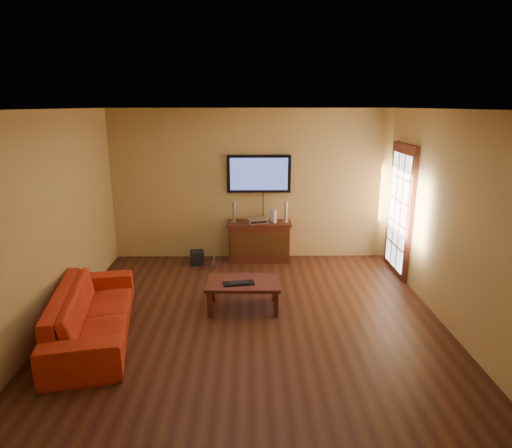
{
  "coord_description": "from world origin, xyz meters",
  "views": [
    {
      "loc": [
        -0.01,
        -5.1,
        2.75
      ],
      "look_at": [
        0.07,
        0.8,
        1.1
      ],
      "focal_mm": 30.0,
      "sensor_mm": 36.0,
      "label": 1
    }
  ],
  "objects_px": {
    "sofa": "(92,305)",
    "keyboard": "(239,283)",
    "media_console": "(259,241)",
    "speaker_left": "(234,213)",
    "bottle": "(214,263)",
    "speaker_right": "(286,213)",
    "av_receiver": "(257,221)",
    "television": "(259,174)",
    "subwoofer": "(197,257)",
    "game_console": "(273,216)",
    "coffee_table": "(243,285)"
  },
  "relations": [
    {
      "from": "sofa",
      "to": "keyboard",
      "type": "height_order",
      "value": "sofa"
    },
    {
      "from": "media_console",
      "to": "speaker_left",
      "type": "height_order",
      "value": "speaker_left"
    },
    {
      "from": "bottle",
      "to": "speaker_right",
      "type": "bearing_deg",
      "value": 18.87
    },
    {
      "from": "av_receiver",
      "to": "keyboard",
      "type": "bearing_deg",
      "value": -116.73
    },
    {
      "from": "television",
      "to": "subwoofer",
      "type": "bearing_deg",
      "value": -162.45
    },
    {
      "from": "television",
      "to": "speaker_right",
      "type": "bearing_deg",
      "value": -17.01
    },
    {
      "from": "speaker_right",
      "to": "subwoofer",
      "type": "height_order",
      "value": "speaker_right"
    },
    {
      "from": "television",
      "to": "av_receiver",
      "type": "xyz_separation_m",
      "value": [
        -0.04,
        -0.2,
        -0.81
      ]
    },
    {
      "from": "sofa",
      "to": "speaker_right",
      "type": "distance_m",
      "value": 3.73
    },
    {
      "from": "sofa",
      "to": "game_console",
      "type": "xyz_separation_m",
      "value": [
        2.34,
        2.67,
        0.42
      ]
    },
    {
      "from": "sofa",
      "to": "speaker_left",
      "type": "distance_m",
      "value": 3.15
    },
    {
      "from": "game_console",
      "to": "television",
      "type": "bearing_deg",
      "value": 126.24
    },
    {
      "from": "media_console",
      "to": "speaker_right",
      "type": "relative_size",
      "value": 3.08
    },
    {
      "from": "speaker_left",
      "to": "av_receiver",
      "type": "height_order",
      "value": "speaker_left"
    },
    {
      "from": "av_receiver",
      "to": "keyboard",
      "type": "height_order",
      "value": "av_receiver"
    },
    {
      "from": "coffee_table",
      "to": "bottle",
      "type": "bearing_deg",
      "value": 109.21
    },
    {
      "from": "sofa",
      "to": "av_receiver",
      "type": "height_order",
      "value": "sofa"
    },
    {
      "from": "keyboard",
      "to": "subwoofer",
      "type": "bearing_deg",
      "value": 113.33
    },
    {
      "from": "speaker_right",
      "to": "subwoofer",
      "type": "relative_size",
      "value": 1.56
    },
    {
      "from": "media_console",
      "to": "bottle",
      "type": "xyz_separation_m",
      "value": [
        -0.79,
        -0.4,
        -0.26
      ]
    },
    {
      "from": "game_console",
      "to": "keyboard",
      "type": "xyz_separation_m",
      "value": [
        -0.57,
        -2.05,
        -0.42
      ]
    },
    {
      "from": "coffee_table",
      "to": "av_receiver",
      "type": "distance_m",
      "value": 1.96
    },
    {
      "from": "television",
      "to": "sofa",
      "type": "xyz_separation_m",
      "value": [
        -2.08,
        -2.81,
        -1.15
      ]
    },
    {
      "from": "television",
      "to": "coffee_table",
      "type": "height_order",
      "value": "television"
    },
    {
      "from": "television",
      "to": "speaker_left",
      "type": "bearing_deg",
      "value": -160.1
    },
    {
      "from": "subwoofer",
      "to": "media_console",
      "type": "bearing_deg",
      "value": -0.96
    },
    {
      "from": "coffee_table",
      "to": "av_receiver",
      "type": "bearing_deg",
      "value": 83.44
    },
    {
      "from": "subwoofer",
      "to": "speaker_left",
      "type": "bearing_deg",
      "value": 6.22
    },
    {
      "from": "subwoofer",
      "to": "coffee_table",
      "type": "bearing_deg",
      "value": -73.85
    },
    {
      "from": "media_console",
      "to": "keyboard",
      "type": "bearing_deg",
      "value": -98.88
    },
    {
      "from": "speaker_right",
      "to": "av_receiver",
      "type": "xyz_separation_m",
      "value": [
        -0.52,
        -0.06,
        -0.13
      ]
    },
    {
      "from": "media_console",
      "to": "coffee_table",
      "type": "relative_size",
      "value": 1.13
    },
    {
      "from": "coffee_table",
      "to": "game_console",
      "type": "bearing_deg",
      "value": 75.31
    },
    {
      "from": "speaker_right",
      "to": "game_console",
      "type": "height_order",
      "value": "speaker_right"
    },
    {
      "from": "keyboard",
      "to": "media_console",
      "type": "bearing_deg",
      "value": 81.12
    },
    {
      "from": "television",
      "to": "game_console",
      "type": "distance_m",
      "value": 0.79
    },
    {
      "from": "television",
      "to": "media_console",
      "type": "bearing_deg",
      "value": -90.0
    },
    {
      "from": "speaker_left",
      "to": "av_receiver",
      "type": "distance_m",
      "value": 0.43
    },
    {
      "from": "game_console",
      "to": "bottle",
      "type": "relative_size",
      "value": 1.08
    },
    {
      "from": "television",
      "to": "speaker_right",
      "type": "xyz_separation_m",
      "value": [
        0.48,
        -0.15,
        -0.67
      ]
    },
    {
      "from": "speaker_right",
      "to": "game_console",
      "type": "xyz_separation_m",
      "value": [
        -0.22,
        0.0,
        -0.06
      ]
    },
    {
      "from": "bottle",
      "to": "keyboard",
      "type": "bearing_deg",
      "value": -73.57
    },
    {
      "from": "coffee_table",
      "to": "speaker_left",
      "type": "relative_size",
      "value": 2.77
    },
    {
      "from": "speaker_right",
      "to": "speaker_left",
      "type": "bearing_deg",
      "value": -179.05
    },
    {
      "from": "av_receiver",
      "to": "bottle",
      "type": "xyz_separation_m",
      "value": [
        -0.75,
        -0.38,
        -0.66
      ]
    },
    {
      "from": "media_console",
      "to": "keyboard",
      "type": "relative_size",
      "value": 2.61
    },
    {
      "from": "sofa",
      "to": "speaker_right",
      "type": "bearing_deg",
      "value": -55.47
    },
    {
      "from": "media_console",
      "to": "av_receiver",
      "type": "relative_size",
      "value": 3.33
    },
    {
      "from": "game_console",
      "to": "subwoofer",
      "type": "bearing_deg",
      "value": 164.34
    },
    {
      "from": "sofa",
      "to": "speaker_left",
      "type": "bearing_deg",
      "value": -43.24
    }
  ]
}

